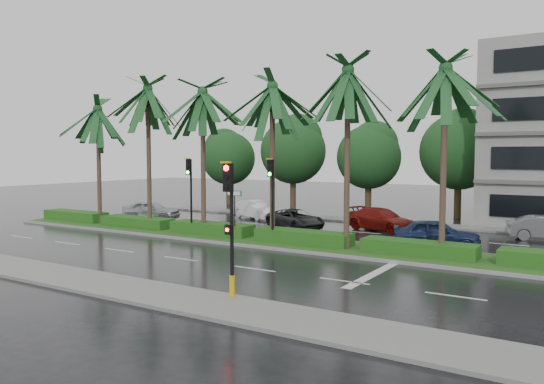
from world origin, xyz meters
The scene contains 17 objects.
ground centered at (0.00, 0.00, 0.00)m, with size 120.00×120.00×0.00m, color black.
near_sidewalk centered at (0.00, -10.20, 0.06)m, with size 40.00×2.40×0.12m, color slate.
far_sidewalk centered at (0.00, 12.00, 0.06)m, with size 40.00×2.00×0.12m, color slate.
median centered at (0.00, 1.00, 0.08)m, with size 36.00×4.00×0.15m.
hedge centered at (0.00, 1.00, 0.45)m, with size 35.20×1.40×0.60m.
lane_markings centered at (3.04, -0.43, 0.01)m, with size 34.00×13.06×0.01m.
palm_row centered at (-1.25, 1.02, 7.74)m, with size 26.30×4.20×9.45m.
signal_near centered at (6.00, -9.39, 2.50)m, with size 0.34×0.45×4.36m.
signal_median_left centered at (-4.00, 0.30, 3.00)m, with size 0.34×0.42×4.36m.
signal_median_right centered at (1.50, 0.30, 3.00)m, with size 0.34×0.42×4.36m.
street_sign centered at (-1.00, 0.48, 2.12)m, with size 0.95×0.09×2.60m.
bg_trees centered at (-0.94, 17.59, 4.94)m, with size 32.67×5.73×8.28m.
car_silver centered at (-11.50, 4.76, 0.70)m, with size 4.12×1.66×1.40m, color #AFB2B7.
car_white centered at (-5.58, 9.39, 0.67)m, with size 4.08×1.42×1.34m, color white.
car_darkgrey centered at (-0.50, 6.39, 0.61)m, with size 4.37×2.02×1.21m, color #232326.
car_red centered at (4.50, 8.32, 0.69)m, with size 4.78×1.94×1.39m, color maroon.
car_blue centered at (9.00, 4.00, 0.72)m, with size 4.25×1.71×1.45m, color navy.
Camera 1 is at (15.96, -22.86, 4.68)m, focal length 35.00 mm.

